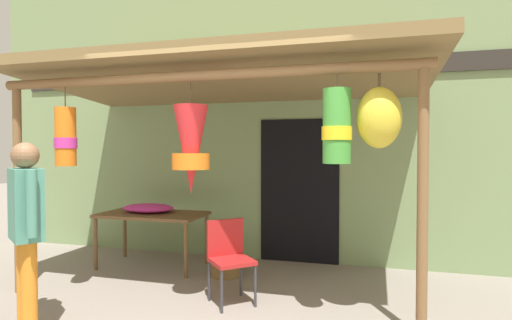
{
  "coord_description": "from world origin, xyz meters",
  "views": [
    {
      "loc": [
        1.4,
        -3.45,
        1.58
      ],
      "look_at": [
        0.07,
        1.31,
        1.45
      ],
      "focal_mm": 28.81,
      "sensor_mm": 36.0,
      "label": 1
    }
  ],
  "objects_px": {
    "display_table": "(152,218)",
    "folding_chair": "(229,253)",
    "wicker_basket_by_table": "(226,268)",
    "vendor_in_orange": "(26,221)",
    "flower_heap_on_table": "(149,208)"
  },
  "relations": [
    {
      "from": "folding_chair",
      "to": "wicker_basket_by_table",
      "type": "relative_size",
      "value": 2.19
    },
    {
      "from": "flower_heap_on_table",
      "to": "wicker_basket_by_table",
      "type": "bearing_deg",
      "value": -7.84
    },
    {
      "from": "display_table",
      "to": "wicker_basket_by_table",
      "type": "relative_size",
      "value": 3.63
    },
    {
      "from": "display_table",
      "to": "vendor_in_orange",
      "type": "bearing_deg",
      "value": -90.19
    },
    {
      "from": "folding_chair",
      "to": "wicker_basket_by_table",
      "type": "height_order",
      "value": "folding_chair"
    },
    {
      "from": "folding_chair",
      "to": "vendor_in_orange",
      "type": "relative_size",
      "value": 0.51
    },
    {
      "from": "flower_heap_on_table",
      "to": "vendor_in_orange",
      "type": "height_order",
      "value": "vendor_in_orange"
    },
    {
      "from": "display_table",
      "to": "wicker_basket_by_table",
      "type": "distance_m",
      "value": 1.22
    },
    {
      "from": "vendor_in_orange",
      "to": "flower_heap_on_table",
      "type": "bearing_deg",
      "value": 91.83
    },
    {
      "from": "display_table",
      "to": "flower_heap_on_table",
      "type": "relative_size",
      "value": 1.95
    },
    {
      "from": "display_table",
      "to": "folding_chair",
      "type": "distance_m",
      "value": 1.69
    },
    {
      "from": "flower_heap_on_table",
      "to": "wicker_basket_by_table",
      "type": "relative_size",
      "value": 1.86
    },
    {
      "from": "wicker_basket_by_table",
      "to": "folding_chair",
      "type": "bearing_deg",
      "value": -67.88
    },
    {
      "from": "wicker_basket_by_table",
      "to": "display_table",
      "type": "bearing_deg",
      "value": 173.99
    },
    {
      "from": "flower_heap_on_table",
      "to": "vendor_in_orange",
      "type": "relative_size",
      "value": 0.44
    }
  ]
}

